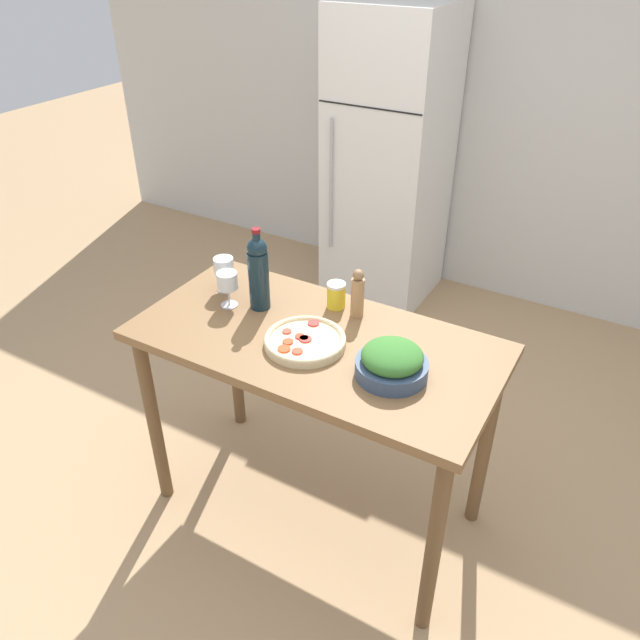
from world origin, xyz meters
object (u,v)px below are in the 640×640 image
object	(u,v)px
wine_bottle	(258,272)
salad_bowl	(392,362)
refrigerator	(389,162)
wine_glass_near	(227,282)
wine_glass_far	(224,268)
pepper_mill	(358,294)
homemade_pizza	(305,341)
salt_canister	(336,295)

from	to	relation	value
wine_bottle	salad_bowl	xyz separation A→B (m)	(0.64, -0.14, -0.10)
refrigerator	wine_glass_near	size ratio (longest dim) A/B	12.48
wine_glass_far	salad_bowl	world-z (taller)	wine_glass_far
wine_bottle	refrigerator	bearing A→B (deg)	98.61
pepper_mill	wine_glass_near	bearing A→B (deg)	-158.62
refrigerator	pepper_mill	distance (m)	1.82
pepper_mill	salad_bowl	world-z (taller)	pepper_mill
refrigerator	wine_bottle	world-z (taller)	refrigerator
wine_bottle	wine_glass_far	size ratio (longest dim) A/B	2.31
wine_glass_near	pepper_mill	bearing A→B (deg)	21.38
wine_glass_near	salad_bowl	bearing A→B (deg)	-6.86
wine_bottle	homemade_pizza	world-z (taller)	wine_bottle
wine_glass_far	pepper_mill	xyz separation A→B (m)	(0.57, 0.10, -0.01)
wine_glass_far	salad_bowl	bearing A→B (deg)	-12.24
refrigerator	homemade_pizza	xyz separation A→B (m)	(0.57, -1.97, 0.01)
wine_bottle	homemade_pizza	xyz separation A→B (m)	(0.29, -0.14, -0.14)
pepper_mill	homemade_pizza	distance (m)	0.29
refrigerator	salt_canister	size ratio (longest dim) A/B	17.27
wine_glass_near	salad_bowl	size ratio (longest dim) A/B	0.59
wine_bottle	salt_canister	bearing A→B (deg)	29.92
wine_bottle	salad_bowl	bearing A→B (deg)	-12.71
wine_glass_far	homemade_pizza	xyz separation A→B (m)	(0.49, -0.18, -0.09)
salad_bowl	salt_canister	bearing A→B (deg)	141.87
wine_bottle	salad_bowl	distance (m)	0.66
wine_bottle	pepper_mill	xyz separation A→B (m)	(0.36, 0.13, -0.06)
homemade_pizza	wine_glass_near	bearing A→B (deg)	168.32
wine_glass_near	salad_bowl	world-z (taller)	wine_glass_near
homemade_pizza	refrigerator	bearing A→B (deg)	106.11
pepper_mill	homemade_pizza	size ratio (longest dim) A/B	0.68
homemade_pizza	pepper_mill	bearing A→B (deg)	74.91
wine_glass_far	salt_canister	bearing A→B (deg)	13.67
homemade_pizza	salad_bowl	bearing A→B (deg)	-1.11
refrigerator	pepper_mill	size ratio (longest dim) A/B	9.08
wine_glass_near	salt_canister	xyz separation A→B (m)	(0.38, 0.20, -0.05)
pepper_mill	wine_bottle	bearing A→B (deg)	-159.83
pepper_mill	salt_canister	bearing A→B (deg)	170.48
salad_bowl	homemade_pizza	world-z (taller)	salad_bowl
refrigerator	wine_bottle	size ratio (longest dim) A/B	5.41
refrigerator	salad_bowl	distance (m)	2.18
wine_bottle	salt_canister	distance (m)	0.32
wine_bottle	wine_glass_far	xyz separation A→B (m)	(-0.20, 0.04, -0.05)
salad_bowl	salt_canister	world-z (taller)	salad_bowl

